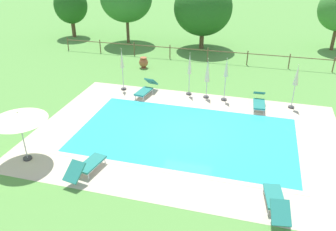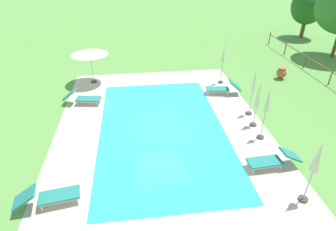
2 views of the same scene
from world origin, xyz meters
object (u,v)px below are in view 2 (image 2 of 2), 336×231
patio_umbrella_closed_row_west (258,97)px  tree_east_mid (308,6)px  terracotta_urn_near_fence (281,73)px  patio_umbrella_open_foreground (89,52)px  patio_umbrella_closed_row_east (316,162)px  sun_lounger_north_near_steps (222,88)px  sun_lounger_north_far (272,160)px  sun_lounger_north_mid (83,98)px  patio_umbrella_closed_row_mid_west (254,85)px  patio_umbrella_closed_row_mid_east (267,105)px  patio_umbrella_closed_row_centre (223,58)px  sun_lounger_north_end (49,196)px

patio_umbrella_closed_row_west → tree_east_mid: bearing=143.6°
patio_umbrella_closed_row_west → terracotta_urn_near_fence: (-5.10, 3.90, -1.11)m
patio_umbrella_open_foreground → patio_umbrella_closed_row_east: bearing=36.6°
sun_lounger_north_near_steps → sun_lounger_north_far: size_ratio=0.98×
patio_umbrella_closed_row_east → tree_east_mid: size_ratio=0.55×
sun_lounger_north_mid → patio_umbrella_closed_row_mid_west: bearing=75.7°
sun_lounger_north_near_steps → terracotta_urn_near_fence: 4.71m
patio_umbrella_closed_row_mid_east → patio_umbrella_open_foreground: bearing=-131.5°
patio_umbrella_open_foreground → sun_lounger_north_mid: bearing=-5.0°
sun_lounger_north_mid → patio_umbrella_closed_row_centre: bearing=102.2°
sun_lounger_north_mid → patio_umbrella_closed_row_west: 9.00m
patio_umbrella_closed_row_mid_east → patio_umbrella_closed_row_mid_west: bearing=172.8°
sun_lounger_north_far → patio_umbrella_open_foreground: size_ratio=0.95×
patio_umbrella_closed_row_mid_west → patio_umbrella_closed_row_east: patio_umbrella_closed_row_mid_west is taller
patio_umbrella_closed_row_mid_west → sun_lounger_north_end: bearing=-61.0°
sun_lounger_north_mid → patio_umbrella_closed_row_mid_east: size_ratio=0.84×
sun_lounger_north_near_steps → sun_lounger_north_mid: size_ratio=0.99×
sun_lounger_north_end → patio_umbrella_open_foreground: (-9.83, 0.40, 1.61)m
sun_lounger_north_mid → patio_umbrella_closed_row_west: bearing=68.8°
sun_lounger_north_far → patio_umbrella_closed_row_east: patio_umbrella_closed_row_east is taller
patio_umbrella_closed_row_centre → patio_umbrella_closed_row_east: patio_umbrella_closed_row_centre is taller
sun_lounger_north_far → patio_umbrella_open_foreground: bearing=-139.8°
patio_umbrella_closed_row_centre → terracotta_urn_near_fence: size_ratio=3.34×
patio_umbrella_closed_row_west → patio_umbrella_closed_row_mid_west: patio_umbrella_closed_row_mid_west is taller
sun_lounger_north_near_steps → patio_umbrella_closed_row_mid_east: 4.68m
patio_umbrella_closed_row_west → patio_umbrella_closed_row_mid_east: (1.03, -0.08, 0.15)m
sun_lounger_north_mid → sun_lounger_north_end: size_ratio=0.98×
sun_lounger_north_end → terracotta_urn_near_fence: size_ratio=2.77×
patio_umbrella_closed_row_mid_east → tree_east_mid: bearing=145.3°
patio_umbrella_closed_row_east → terracotta_urn_near_fence: patio_umbrella_closed_row_east is taller
patio_umbrella_open_foreground → sun_lounger_north_near_steps: bearing=70.9°
sun_lounger_north_far → patio_umbrella_closed_row_mid_west: size_ratio=0.83×
sun_lounger_north_near_steps → patio_umbrella_closed_row_east: 8.21m
sun_lounger_north_end → tree_east_mid: tree_east_mid is taller
patio_umbrella_closed_row_mid_east → patio_umbrella_closed_row_east: (3.62, -0.04, 0.01)m
patio_umbrella_closed_row_centre → patio_umbrella_closed_row_mid_east: bearing=0.5°
patio_umbrella_open_foreground → patio_umbrella_closed_row_mid_west: 9.67m
sun_lounger_north_near_steps → tree_east_mid: (-10.67, 10.92, 2.45)m
sun_lounger_north_end → patio_umbrella_closed_row_centre: bearing=136.4°
patio_umbrella_open_foreground → tree_east_mid: bearing=113.5°
sun_lounger_north_end → patio_umbrella_closed_row_west: (-3.76, 8.48, 1.16)m
patio_umbrella_closed_row_west → patio_umbrella_closed_row_mid_east: patio_umbrella_closed_row_mid_east is taller
patio_umbrella_open_foreground → terracotta_urn_near_fence: 12.12m
patio_umbrella_closed_row_mid_west → sun_lounger_north_far: bearing=-9.4°
sun_lounger_north_near_steps → sun_lounger_north_mid: 7.82m
patio_umbrella_closed_row_mid_west → patio_umbrella_closed_row_mid_east: bearing=-7.2°
sun_lounger_north_mid → patio_umbrella_closed_row_east: (7.87, 8.21, 1.30)m
sun_lounger_north_mid → patio_umbrella_open_foreground: size_ratio=0.94×
sun_lounger_north_near_steps → patio_umbrella_closed_row_centre: size_ratio=0.81×
patio_umbrella_closed_row_west → patio_umbrella_closed_row_mid_west: size_ratio=0.93×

